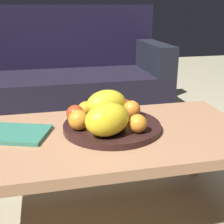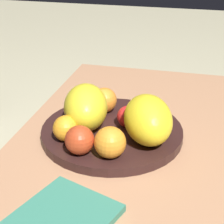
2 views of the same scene
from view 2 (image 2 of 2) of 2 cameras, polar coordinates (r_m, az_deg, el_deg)
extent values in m
cube|color=#AF7B57|center=(1.03, 0.99, -6.07)|extent=(1.21, 0.60, 0.04)
cylinder|color=#A88550|center=(1.60, 14.73, -2.74)|extent=(0.05, 0.05, 0.38)
cylinder|color=#A87E5A|center=(1.66, -3.41, -0.68)|extent=(0.05, 0.05, 0.38)
cylinder|color=black|center=(1.05, 0.00, -3.03)|extent=(0.40, 0.40, 0.03)
ellipsoid|color=yellow|center=(1.03, -4.02, 0.78)|extent=(0.20, 0.17, 0.12)
ellipsoid|color=yellow|center=(0.97, 5.50, -1.15)|extent=(0.21, 0.18, 0.12)
sphere|color=orange|center=(1.12, -1.17, 1.84)|extent=(0.08, 0.08, 0.08)
sphere|color=orange|center=(0.98, -7.07, -2.49)|extent=(0.07, 0.07, 0.07)
sphere|color=orange|center=(0.91, -0.27, -4.66)|extent=(0.08, 0.08, 0.08)
sphere|color=orange|center=(1.08, 6.43, 0.43)|extent=(0.07, 0.07, 0.07)
sphere|color=#B33B1C|center=(0.92, -4.98, -4.29)|extent=(0.07, 0.07, 0.07)
sphere|color=red|center=(1.04, 2.45, -0.70)|extent=(0.06, 0.06, 0.06)
sphere|color=#B1391C|center=(1.14, -4.57, 1.68)|extent=(0.06, 0.06, 0.06)
ellipsoid|color=yellow|center=(1.06, -3.24, -1.01)|extent=(0.15, 0.08, 0.03)
ellipsoid|color=yellow|center=(1.07, -3.47, -0.72)|extent=(0.15, 0.09, 0.03)
ellipsoid|color=gold|center=(1.06, -3.63, 0.49)|extent=(0.15, 0.07, 0.03)
ellipsoid|color=yellow|center=(1.05, -3.49, 0.40)|extent=(0.15, 0.10, 0.03)
camera|label=1|loc=(1.09, 69.30, 6.84)|focal=48.39mm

